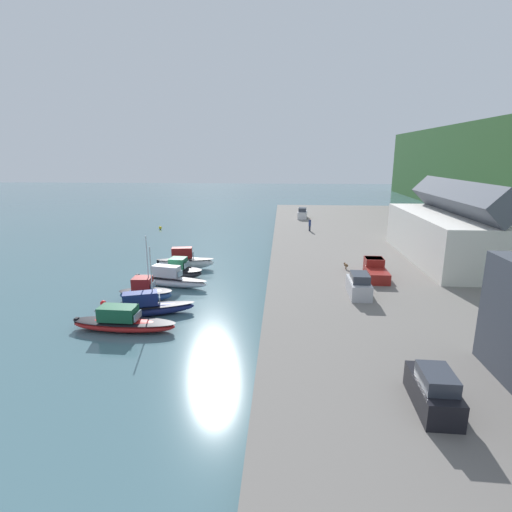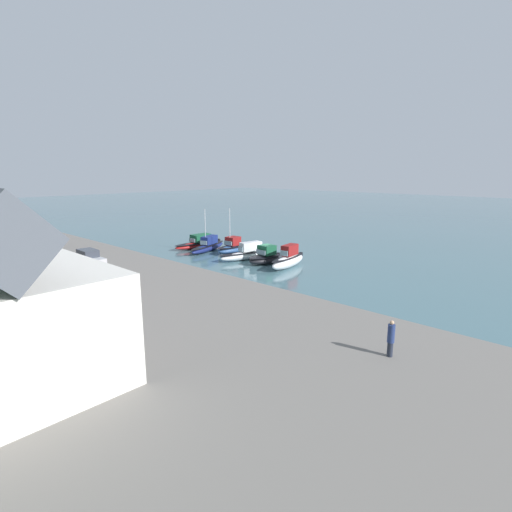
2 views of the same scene
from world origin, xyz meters
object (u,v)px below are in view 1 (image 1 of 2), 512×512
at_px(moored_boat_5, 123,322).
at_px(mooring_buoy_0, 103,303).
at_px(parked_car_2, 302,214).
at_px(person_on_quay, 310,224).
at_px(moored_boat_0, 185,261).
at_px(mooring_buoy_1, 160,228).
at_px(moored_boat_2, 170,279).
at_px(parked_car_1, 359,286).
at_px(dog_on_quay, 346,265).
at_px(pickup_truck_0, 375,270).
at_px(moored_boat_4, 145,307).
at_px(moored_boat_1, 180,270).
at_px(parked_car_0, 433,391).
at_px(moored_boat_3, 145,292).

relative_size(moored_boat_5, mooring_buoy_0, 15.59).
xyz_separation_m(parked_car_2, person_on_quay, (14.17, 0.60, 0.18)).
relative_size(person_on_quay, mooring_buoy_0, 3.87).
bearing_deg(moored_boat_0, mooring_buoy_1, -166.07).
bearing_deg(mooring_buoy_0, moored_boat_0, 160.10).
xyz_separation_m(moored_boat_2, parked_car_2, (-41.38, 16.02, 1.32)).
bearing_deg(person_on_quay, parked_car_1, 4.40).
height_order(moored_boat_2, dog_on_quay, moored_boat_2).
distance_m(pickup_truck_0, mooring_buoy_1, 46.74).
bearing_deg(person_on_quay, mooring_buoy_1, -102.96).
bearing_deg(person_on_quay, moored_boat_4, -25.07).
height_order(moored_boat_0, parked_car_1, parked_car_1).
bearing_deg(moored_boat_1, parked_car_1, 71.26).
distance_m(moored_boat_4, mooring_buoy_1, 43.29).
bearing_deg(moored_boat_2, parked_car_0, 54.31).
distance_m(moored_boat_5, parked_car_2, 55.17).
height_order(moored_boat_1, person_on_quay, person_on_quay).
height_order(moored_boat_0, parked_car_0, parked_car_0).
relative_size(moored_boat_0, moored_boat_1, 1.37).
bearing_deg(moored_boat_4, parked_car_0, 36.57).
distance_m(parked_car_0, dog_on_quay, 25.55).
bearing_deg(parked_car_2, pickup_truck_0, -76.88).
relative_size(parked_car_0, person_on_quay, 1.99).
xyz_separation_m(parked_car_1, dog_on_quay, (-8.74, 0.16, -0.46)).
bearing_deg(parked_car_0, moored_boat_0, 126.76).
bearing_deg(moored_boat_2, parked_car_1, 87.54).
relative_size(parked_car_0, parked_car_2, 0.98).
bearing_deg(moored_boat_4, parked_car_1, 80.77).
bearing_deg(dog_on_quay, parked_car_1, -111.12).
distance_m(moored_boat_0, parked_car_0, 34.63).
height_order(mooring_buoy_0, mooring_buoy_1, mooring_buoy_1).
distance_m(parked_car_1, dog_on_quay, 8.75).
distance_m(moored_boat_4, parked_car_2, 52.01).
relative_size(moored_boat_4, moored_boat_5, 1.00).
distance_m(moored_boat_0, moored_boat_4, 14.82).
bearing_deg(mooring_buoy_0, dog_on_quay, 112.68).
distance_m(moored_boat_2, mooring_buoy_1, 35.50).
height_order(moored_boat_3, person_on_quay, moored_boat_3).
bearing_deg(parked_car_2, person_on_quay, -82.55).
bearing_deg(person_on_quay, pickup_truck_0, 11.08).
relative_size(parked_car_2, mooring_buoy_0, 7.85).
height_order(parked_car_1, dog_on_quay, parked_car_1).
xyz_separation_m(moored_boat_2, mooring_buoy_1, (-33.64, -11.33, -0.53)).
relative_size(moored_boat_4, parked_car_1, 2.04).
xyz_separation_m(moored_boat_0, moored_boat_4, (14.82, 0.08, -0.23)).
bearing_deg(mooring_buoy_1, moored_boat_3, 14.97).
bearing_deg(moored_boat_0, mooring_buoy_0, -28.82).
relative_size(moored_boat_4, parked_car_0, 2.02).
distance_m(mooring_buoy_0, mooring_buoy_1, 40.33).
bearing_deg(moored_boat_3, moored_boat_5, 0.68).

